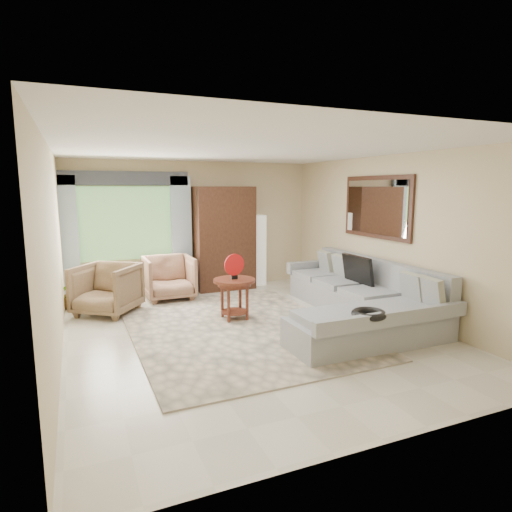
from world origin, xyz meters
name	(u,v)px	position (x,y,z in m)	size (l,w,h in m)	color
ground	(250,332)	(0.00, 0.00, 0.00)	(6.00, 6.00, 0.00)	silver
area_rug	(237,328)	(-0.13, 0.19, 0.01)	(3.00, 4.00, 0.02)	beige
sectional_sofa	(359,303)	(1.78, -0.18, 0.28)	(2.30, 3.46, 0.90)	#92959A
tv_screen	(358,270)	(2.05, 0.24, 0.72)	(0.06, 0.74, 0.48)	black
garden_hose	(369,314)	(1.00, -1.43, 0.55)	(0.43, 0.43, 0.09)	black
coffee_table	(235,298)	(0.00, 0.63, 0.35)	(0.66, 0.66, 0.66)	#481A13
red_disc	(234,265)	(0.00, 0.63, 0.89)	(0.34, 0.34, 0.03)	red
armchair_left	(107,289)	(-1.83, 1.76, 0.42)	(0.89, 0.92, 0.84)	#826547
armchair_right	(169,278)	(-0.69, 2.31, 0.41)	(0.87, 0.90, 0.82)	#9E7356
potted_plant	(71,293)	(-2.39, 2.37, 0.26)	(0.48, 0.41, 0.53)	#999999
armoire	(224,238)	(0.55, 2.72, 1.05)	(1.20, 0.55, 2.10)	black
floor_lamp	(259,250)	(1.35, 2.78, 0.75)	(0.24, 0.24, 1.50)	silver
window	(126,223)	(-1.35, 2.97, 1.40)	(1.80, 0.04, 1.40)	#669E59
curtain_left	(67,239)	(-2.40, 2.88, 1.15)	(0.40, 0.08, 2.30)	#9EB7CC
curtain_right	(181,234)	(-0.30, 2.88, 1.15)	(0.40, 0.08, 2.30)	#9EB7CC
valance	(124,178)	(-1.35, 2.90, 2.25)	(2.40, 0.12, 0.26)	#1E232D
wall_mirror	(376,207)	(2.46, 0.35, 1.75)	(0.05, 1.70, 1.05)	black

